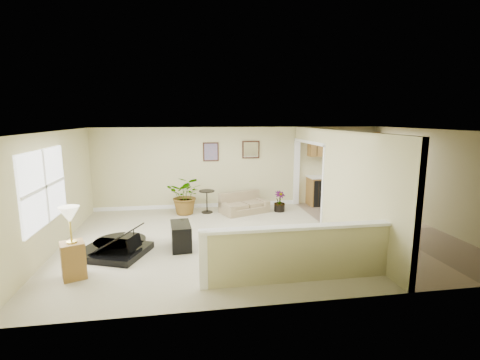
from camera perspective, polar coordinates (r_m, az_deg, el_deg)
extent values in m
plane|color=#BEB794|center=(8.35, 3.57, -9.29)|extent=(9.00, 9.00, 0.00)
cube|color=#C8C088|center=(10.93, 0.20, 2.13)|extent=(9.00, 0.04, 2.50)
cube|color=#C8C088|center=(5.22, 10.98, -7.05)|extent=(9.00, 0.04, 2.50)
cube|color=#C8C088|center=(8.30, -28.28, -1.68)|extent=(0.04, 6.00, 2.50)
cube|color=#C8C088|center=(10.02, 29.66, 0.05)|extent=(0.04, 6.00, 2.50)
cube|color=silver|center=(7.88, 3.77, 8.12)|extent=(9.00, 6.00, 0.04)
cube|color=tan|center=(9.52, 22.58, -7.58)|extent=(2.70, 6.00, 0.01)
cube|color=#C8C088|center=(7.54, 19.21, -2.10)|extent=(0.12, 3.60, 2.50)
cube|color=#C8C088|center=(10.11, 11.56, 7.25)|extent=(0.12, 2.35, 0.40)
cube|color=#C8C088|center=(6.15, 9.81, -11.98)|extent=(3.30, 0.12, 0.95)
cube|color=white|center=(5.99, 9.95, -7.63)|extent=(3.40, 0.22, 0.05)
cube|color=white|center=(5.85, -6.08, -12.84)|extent=(0.14, 0.14, 1.00)
cube|color=white|center=(7.80, -29.48, -0.98)|extent=(0.05, 2.15, 1.45)
cube|color=#341C12|center=(10.73, -4.80, 4.63)|extent=(0.48, 0.03, 0.58)
cube|color=#8E5A77|center=(10.71, -4.79, 4.62)|extent=(0.40, 0.01, 0.50)
cube|color=#341C12|center=(10.89, 1.79, 5.01)|extent=(0.55, 0.03, 0.55)
cube|color=white|center=(10.87, 1.81, 5.00)|extent=(0.46, 0.01, 0.46)
cube|color=brown|center=(11.77, 16.51, -1.66)|extent=(2.30, 0.60, 0.90)
cube|color=silver|center=(11.69, 16.63, 0.59)|extent=(2.36, 0.65, 0.04)
cube|color=black|center=(11.45, 12.90, -1.92)|extent=(0.60, 0.60, 0.84)
cube|color=brown|center=(11.68, 16.63, 5.68)|extent=(2.30, 0.35, 0.75)
cube|color=black|center=(7.55, -20.40, -6.58)|extent=(1.61, 1.51, 0.27)
cylinder|color=black|center=(8.04, -20.67, -5.59)|extent=(1.10, 1.10, 0.27)
cube|color=silver|center=(7.45, -14.56, -6.78)|extent=(0.51, 0.90, 0.02)
cube|color=black|center=(7.59, -21.04, -4.65)|extent=(1.32, 1.32, 0.60)
cube|color=black|center=(7.70, -9.69, -9.01)|extent=(0.47, 0.83, 0.54)
cube|color=#988360|center=(10.34, 0.70, -4.33)|extent=(1.54, 1.21, 0.38)
cube|color=#988360|center=(10.54, 0.44, -1.89)|extent=(1.32, 0.66, 0.40)
cube|color=#988360|center=(10.20, -2.59, -3.04)|extent=(0.43, 0.77, 0.14)
cube|color=#988360|center=(10.40, 3.94, -2.79)|extent=(0.43, 0.77, 0.14)
cylinder|color=black|center=(10.41, -5.42, -5.27)|extent=(0.33, 0.33, 0.03)
cylinder|color=black|center=(10.33, -5.45, -3.57)|extent=(0.03, 0.03, 0.65)
cylinder|color=black|center=(10.26, -5.48, -1.81)|extent=(0.46, 0.46, 0.03)
cylinder|color=black|center=(10.33, -8.77, -4.90)|extent=(0.32, 0.32, 0.23)
imported|color=#195421|center=(10.23, -8.83, -2.47)|extent=(1.22, 1.12, 1.13)
cylinder|color=black|center=(10.55, 6.48, -4.54)|extent=(0.32, 0.32, 0.22)
imported|color=#195421|center=(10.50, 6.50, -3.50)|extent=(0.44, 0.44, 0.62)
cube|color=brown|center=(6.88, -25.68, -11.76)|extent=(0.49, 0.49, 0.65)
cylinder|color=gold|center=(6.77, -25.90, -9.12)|extent=(0.17, 0.17, 0.02)
cylinder|color=gold|center=(6.71, -26.04, -7.37)|extent=(0.03, 0.03, 0.43)
cone|color=beige|center=(6.64, -26.22, -5.13)|extent=(0.35, 0.35, 0.28)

